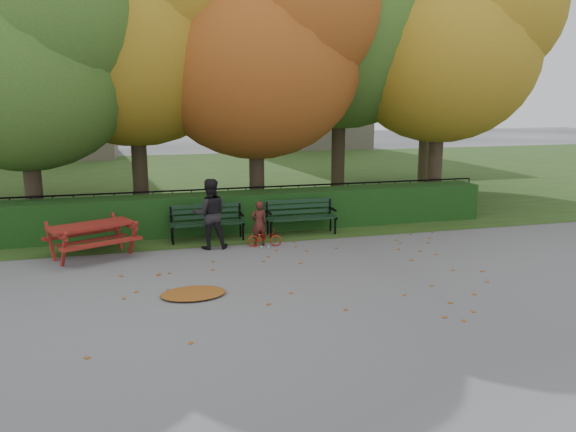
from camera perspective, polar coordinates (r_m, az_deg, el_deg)
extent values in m
plane|color=gray|center=(10.78, 1.22, -6.74)|extent=(90.00, 90.00, 0.00)
plane|color=#233B14|center=(24.21, -8.19, 3.70)|extent=(90.00, 90.00, 0.00)
cube|color=tan|center=(36.53, -25.96, 17.23)|extent=(10.00, 7.00, 15.00)
cube|color=tan|center=(39.41, 0.92, 15.73)|extent=(9.00, 6.00, 12.00)
cube|color=black|center=(14.88, -3.67, 0.51)|extent=(13.00, 0.90, 1.00)
cube|color=black|center=(15.73, -4.23, -0.43)|extent=(14.00, 0.04, 0.04)
cube|color=black|center=(15.56, -4.29, 2.88)|extent=(14.00, 0.04, 0.04)
cylinder|color=black|center=(15.38, -15.30, 0.48)|extent=(0.03, 0.03, 1.00)
cylinder|color=black|center=(15.65, -4.26, 1.07)|extent=(0.03, 0.03, 1.00)
cylinder|color=black|center=(16.47, 6.05, 1.59)|extent=(0.03, 0.03, 1.00)
cylinder|color=black|center=(18.02, 16.49, 2.06)|extent=(0.03, 0.03, 1.00)
cylinder|color=#2D2217|center=(15.95, -24.49, 3.19)|extent=(0.44, 0.44, 2.62)
ellipsoid|color=#2E561C|center=(15.82, -25.39, 13.30)|extent=(5.60, 5.60, 5.04)
sphere|color=#2E561C|center=(15.10, -22.46, 18.47)|extent=(4.20, 4.20, 4.20)
cylinder|color=#2D2217|center=(16.89, -14.84, 5.21)|extent=(0.44, 0.44, 3.15)
ellipsoid|color=#966817|center=(16.85, -15.48, 16.67)|extent=(6.40, 6.40, 5.76)
cylinder|color=#2D2217|center=(16.47, -3.19, 4.81)|extent=(0.44, 0.44, 2.80)
ellipsoid|color=brown|center=(16.37, -3.32, 15.29)|extent=(6.00, 6.00, 5.40)
sphere|color=brown|center=(16.03, 1.12, 20.22)|extent=(4.50, 4.50, 4.50)
cylinder|color=#2D2217|center=(18.51, 5.12, 6.67)|extent=(0.44, 0.44, 3.50)
ellipsoid|color=#2E561C|center=(18.54, 5.34, 18.29)|extent=(6.80, 6.80, 6.12)
cylinder|color=#2D2217|center=(18.33, 14.73, 5.45)|extent=(0.44, 0.44, 2.97)
ellipsoid|color=#966817|center=(18.26, 15.28, 15.43)|extent=(5.80, 5.80, 5.22)
sphere|color=#966817|center=(18.31, 19.63, 19.27)|extent=(4.35, 4.35, 4.35)
cylinder|color=#2D2217|center=(22.67, 13.69, 6.92)|extent=(0.44, 0.44, 3.15)
ellipsoid|color=#2E561C|center=(22.64, 14.13, 15.45)|extent=(6.00, 6.00, 5.40)
sphere|color=#2E561C|center=(22.65, 17.74, 18.69)|extent=(4.50, 4.50, 4.50)
cube|color=black|center=(13.64, -8.10, -0.91)|extent=(1.80, 0.12, 0.04)
cube|color=black|center=(13.82, -8.20, -0.74)|extent=(1.80, 0.12, 0.04)
cube|color=black|center=(13.99, -8.29, -0.59)|extent=(1.80, 0.12, 0.04)
cube|color=black|center=(14.06, -8.35, -0.07)|extent=(1.80, 0.05, 0.10)
cube|color=black|center=(14.03, -8.37, 0.53)|extent=(1.80, 0.05, 0.10)
cube|color=black|center=(14.00, -8.38, 1.05)|extent=(1.80, 0.05, 0.10)
cube|color=black|center=(13.75, -11.71, -1.02)|extent=(0.05, 0.55, 0.06)
cube|color=black|center=(13.97, -11.82, 0.12)|extent=(0.05, 0.05, 0.41)
cylinder|color=black|center=(13.62, -11.63, -2.01)|extent=(0.05, 0.05, 0.44)
cylinder|color=black|center=(13.97, -11.73, -1.66)|extent=(0.05, 0.05, 0.44)
cube|color=black|center=(13.73, -11.75, -0.19)|extent=(0.05, 0.45, 0.04)
cube|color=black|center=(13.95, -4.73, -0.63)|extent=(0.05, 0.55, 0.06)
cube|color=black|center=(14.16, -4.95, 0.49)|extent=(0.05, 0.05, 0.41)
cylinder|color=black|center=(13.82, -4.58, -1.59)|extent=(0.05, 0.05, 0.44)
cylinder|color=black|center=(14.16, -4.85, -1.26)|extent=(0.05, 0.05, 0.44)
cube|color=black|center=(13.92, -4.76, 0.19)|extent=(0.05, 0.45, 0.04)
cube|color=black|center=(14.13, 1.59, -0.34)|extent=(1.80, 0.12, 0.04)
cube|color=black|center=(14.29, 1.39, -0.19)|extent=(1.80, 0.12, 0.04)
cube|color=black|center=(14.46, 1.18, -0.05)|extent=(1.80, 0.12, 0.04)
cube|color=black|center=(14.53, 1.08, 0.45)|extent=(1.80, 0.05, 0.10)
cube|color=black|center=(14.50, 1.09, 1.03)|extent=(1.80, 0.05, 0.10)
cube|color=black|center=(14.47, 1.09, 1.53)|extent=(1.80, 0.05, 0.10)
cube|color=black|center=(14.09, -1.93, -0.46)|extent=(0.05, 0.55, 0.06)
cube|color=black|center=(14.30, -2.19, 0.64)|extent=(0.05, 0.05, 0.41)
cylinder|color=black|center=(13.96, -1.76, -1.42)|extent=(0.05, 0.05, 0.44)
cylinder|color=black|center=(14.30, -2.09, -1.10)|extent=(0.05, 0.05, 0.44)
cube|color=black|center=(14.06, -1.96, 0.35)|extent=(0.05, 0.45, 0.04)
cube|color=black|center=(14.56, 4.59, -0.08)|extent=(0.05, 0.55, 0.06)
cube|color=black|center=(14.76, 4.25, 0.98)|extent=(0.05, 0.05, 0.41)
cylinder|color=black|center=(14.44, 4.82, -1.00)|extent=(0.05, 0.05, 0.44)
cylinder|color=black|center=(14.77, 4.34, -0.70)|extent=(0.05, 0.05, 0.44)
cube|color=black|center=(14.54, 4.58, 0.70)|extent=(0.05, 0.45, 0.04)
cube|color=maroon|center=(12.97, -19.37, -0.91)|extent=(1.88, 1.38, 0.06)
cube|color=maroon|center=(12.50, -18.34, -2.67)|extent=(1.68, 0.94, 0.05)
cube|color=maroon|center=(13.56, -20.16, -1.68)|extent=(1.68, 0.94, 0.05)
cube|color=maroon|center=(12.41, -21.81, -3.23)|extent=(0.26, 0.48, 0.85)
cube|color=maroon|center=(13.22, -23.00, -2.42)|extent=(0.26, 0.48, 0.85)
cube|color=maroon|center=(12.75, -22.51, -1.72)|extent=(0.60, 1.21, 0.06)
cube|color=maroon|center=(12.92, -15.47, -2.20)|extent=(0.26, 0.48, 0.85)
cube|color=maroon|center=(13.70, -16.98, -1.49)|extent=(0.26, 0.48, 0.85)
cube|color=maroon|center=(13.25, -16.31, -0.78)|extent=(0.60, 1.21, 0.06)
cube|color=maroon|center=(13.04, -19.27, -2.32)|extent=(1.43, 0.70, 0.06)
ellipsoid|color=brown|center=(10.22, -9.60, -7.75)|extent=(1.26, 0.96, 0.08)
imported|color=#431A15|center=(13.25, -2.99, -0.76)|extent=(0.42, 0.30, 1.08)
imported|color=black|center=(13.06, -7.93, 0.22)|extent=(0.83, 0.66, 1.64)
imported|color=#9D1E0E|center=(13.23, -2.40, -2.22)|extent=(0.84, 0.42, 0.42)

